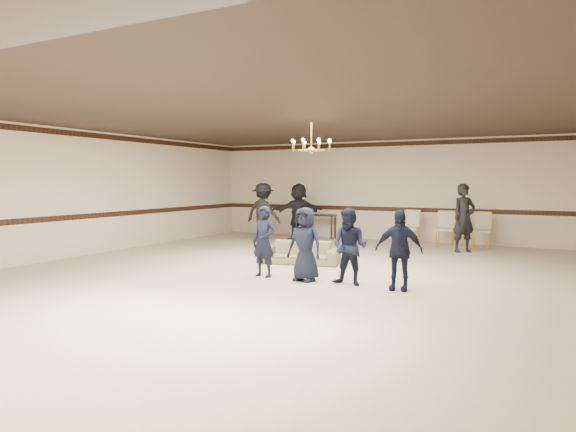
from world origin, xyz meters
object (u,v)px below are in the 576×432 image
chandelier (311,135)px  console_table (321,226)px  adult_right (464,218)px  banquet_chair_left (411,228)px  boy_b (305,244)px  boy_a (264,242)px  banquet_chair_right (481,231)px  boy_c (350,247)px  boy_d (399,250)px  settee (301,253)px  banquet_chair_mid (445,229)px  adult_left (263,212)px  adult_mid (298,212)px

chandelier → console_table: size_ratio=0.99×
adult_right → banquet_chair_left: 2.03m
console_table → boy_b: bearing=-69.5°
chandelier → boy_a: 2.55m
adult_right → banquet_chair_right: bearing=27.6°
boy_c → banquet_chair_left: 6.52m
boy_b → boy_d: 1.80m
settee → banquet_chair_right: banquet_chair_right is taller
chandelier → settee: 2.71m
boy_c → chandelier: bearing=142.2°
banquet_chair_mid → settee: bearing=-121.6°
settee → adult_right: bearing=38.4°
settee → banquet_chair_mid: (2.40, 4.75, 0.24)m
boy_a → boy_d: size_ratio=1.00×
boy_b → adult_left: 6.43m
banquet_chair_left → banquet_chair_right: (2.00, 0.00, 0.00)m
boy_d → console_table: (-4.33, 6.70, -0.30)m
adult_left → banquet_chair_mid: adult_left is taller
boy_a → settee: bearing=97.1°
boy_c → adult_right: adult_right is taller
boy_b → banquet_chair_mid: size_ratio=1.40×
boy_d → adult_right: 5.45m
console_table → boy_a: bearing=-76.5°
boy_d → boy_c: bearing=175.6°
adult_left → adult_right: (6.00, 0.30, 0.00)m
adult_left → boy_a: bearing=123.1°
banquet_chair_left → boy_c: bearing=-85.4°
banquet_chair_left → chandelier: bearing=-99.1°
boy_c → boy_d: bearing=5.3°
chandelier → adult_mid: bearing=118.8°
adult_left → banquet_chair_mid: 5.52m
boy_d → adult_mid: adult_mid is taller
boy_d → settee: (-2.73, 1.76, -0.45)m
boy_c → banquet_chair_right: bearing=81.8°
boy_c → adult_right: 5.58m
settee → console_table: console_table is taller
chandelier → boy_b: (0.44, -1.26, -2.17)m
settee → adult_right: 4.84m
chandelier → boy_b: size_ratio=0.67×
boy_c → banquet_chair_mid: boy_c is taller
settee → boy_d: bearing=-44.5°
boy_c → boy_a: bearing=-174.7°
adult_right → console_table: 4.87m
boy_a → banquet_chair_mid: (2.37, 6.50, -0.20)m
boy_a → boy_b: size_ratio=1.00×
chandelier → boy_d: (2.24, -1.26, -2.17)m
adult_mid → banquet_chair_mid: size_ratio=1.83×
boy_c → banquet_chair_right: size_ratio=1.40×
banquet_chair_right → chandelier: bearing=-120.2°
boy_b → banquet_chair_right: size_ratio=1.40×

